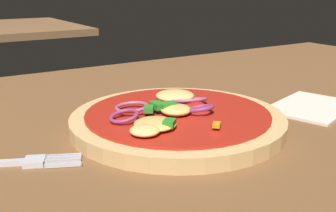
% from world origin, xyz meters
% --- Properties ---
extents(dining_table, '(1.31, 0.82, 0.03)m').
position_xyz_m(dining_table, '(0.00, 0.00, 0.01)').
color(dining_table, brown).
rests_on(dining_table, ground).
extents(pizza, '(0.24, 0.24, 0.03)m').
position_xyz_m(pizza, '(-0.04, 0.03, 0.04)').
color(pizza, tan).
rests_on(pizza, dining_table).
extents(napkin, '(0.14, 0.12, 0.00)m').
position_xyz_m(napkin, '(0.15, -0.00, 0.03)').
color(napkin, silver).
rests_on(napkin, dining_table).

